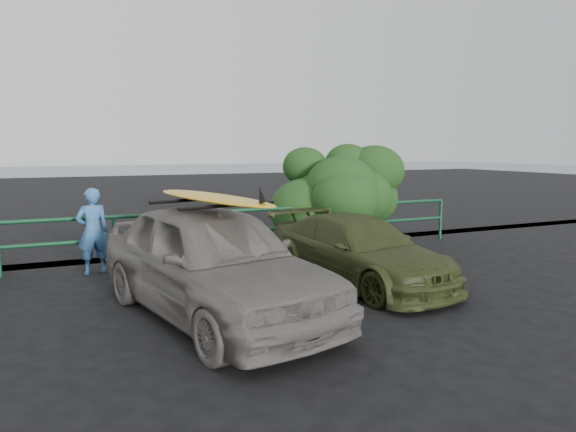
% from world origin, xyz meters
% --- Properties ---
extents(ground, '(80.00, 80.00, 0.00)m').
position_xyz_m(ground, '(0.00, 0.00, 0.00)').
color(ground, black).
extents(ocean, '(200.00, 200.00, 0.00)m').
position_xyz_m(ocean, '(0.00, 60.00, 0.00)').
color(ocean, slate).
rests_on(ocean, ground).
extents(guardrail, '(14.00, 0.08, 1.04)m').
position_xyz_m(guardrail, '(0.00, 5.00, 0.52)').
color(guardrail, '#134227').
rests_on(guardrail, ground).
extents(shrub_right, '(3.20, 2.40, 2.32)m').
position_xyz_m(shrub_right, '(5.00, 5.50, 1.16)').
color(shrub_right, '#21471A').
rests_on(shrub_right, ground).
extents(sedan, '(2.83, 4.91, 1.57)m').
position_xyz_m(sedan, '(-0.02, 1.38, 0.79)').
color(sedan, slate).
rests_on(sedan, ground).
extents(olive_vehicle, '(2.15, 4.15, 1.15)m').
position_xyz_m(olive_vehicle, '(2.75, 2.08, 0.58)').
color(olive_vehicle, '#363E1B').
rests_on(olive_vehicle, ground).
extents(man, '(0.64, 0.48, 1.61)m').
position_xyz_m(man, '(-1.41, 4.65, 0.80)').
color(man, '#3B72B1').
rests_on(man, ground).
extents(roof_rack, '(1.58, 1.26, 0.05)m').
position_xyz_m(roof_rack, '(-0.02, 1.38, 1.59)').
color(roof_rack, black).
rests_on(roof_rack, sedan).
extents(surfboard, '(1.26, 3.05, 0.09)m').
position_xyz_m(surfboard, '(-0.02, 1.38, 1.66)').
color(surfboard, yellow).
rests_on(surfboard, roof_rack).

